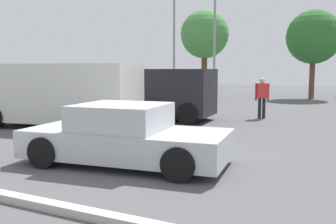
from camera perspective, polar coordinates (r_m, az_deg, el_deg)
name	(u,v)px	position (r m, az deg, el deg)	size (l,w,h in m)	color
ground_plane	(135,161)	(8.27, -5.02, -7.46)	(80.00, 80.00, 0.00)	#515154
sedan_foreground	(125,136)	(7.97, -6.54, -3.72)	(4.47, 2.37, 1.27)	#B7BABF
van_white	(62,93)	(13.31, -15.88, 2.76)	(5.50, 2.79, 2.18)	silver
suv_dark	(155,92)	(14.89, -1.95, 3.07)	(4.67, 2.34, 2.01)	black
pedestrian	(262,94)	(15.61, 14.13, 2.63)	(0.53, 0.38, 1.66)	black
parking_curb	(30,202)	(6.01, -20.29, -12.68)	(6.64, 0.20, 0.12)	#B7B2A8
light_post_near	(174,20)	(23.09, 0.93, 13.83)	(0.44, 0.44, 7.42)	gray
light_post_far	(215,23)	(21.90, 7.13, 13.34)	(0.44, 0.44, 6.86)	gray
tree_back_left	(205,35)	(26.82, 5.59, 11.64)	(3.36, 3.36, 6.11)	brown
tree_far_right	(314,37)	(27.19, 21.29, 10.57)	(3.58, 3.58, 5.93)	brown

